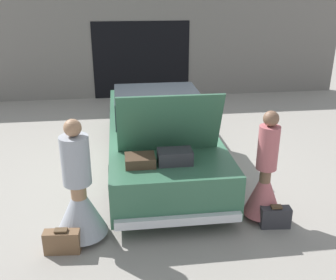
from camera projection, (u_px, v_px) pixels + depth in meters
name	position (u px, v px, depth m)	size (l,w,h in m)	color
ground_plane	(159.00, 162.00, 7.52)	(40.00, 40.00, 0.00)	gray
garage_wall_back	(141.00, 50.00, 11.40)	(12.00, 0.14, 2.80)	slate
car	(159.00, 133.00, 7.31)	(1.83, 4.86, 1.78)	#336047
person_left	(79.00, 198.00, 5.11)	(0.69, 0.69, 1.68)	#997051
person_right	(265.00, 181.00, 5.55)	(0.55, 0.55, 1.63)	brown
suitcase_beside_left_person	(62.00, 242.00, 4.96)	(0.46, 0.19, 0.34)	brown
suitcase_beside_right_person	(275.00, 217.00, 5.49)	(0.43, 0.20, 0.33)	#2D2D33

